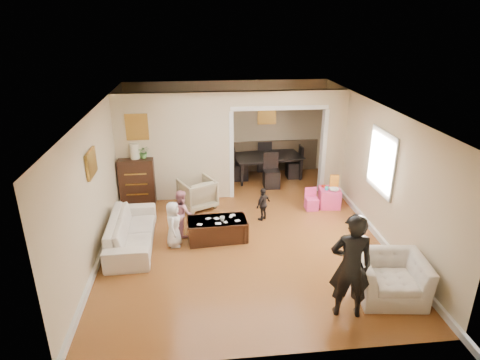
{
  "coord_description": "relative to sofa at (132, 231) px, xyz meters",
  "views": [
    {
      "loc": [
        -0.85,
        -7.64,
        4.2
      ],
      "look_at": [
        0.0,
        0.2,
        1.05
      ],
      "focal_mm": 30.82,
      "sensor_mm": 36.0,
      "label": 1
    }
  ],
  "objects": [
    {
      "name": "cyan_cup",
      "position": [
        4.28,
        1.24,
        0.19
      ],
      "size": [
        0.08,
        0.08,
        0.08
      ],
      "primitive_type": "cylinder",
      "color": "#27C4BC",
      "rests_on": "play_table"
    },
    {
      "name": "armchair_front",
      "position": [
        4.3,
        -2.07,
        0.04
      ],
      "size": [
        1.16,
        1.04,
        0.68
      ],
      "primitive_type": "imported",
      "rotation": [
        0.0,
        0.0,
        -0.12
      ],
      "color": "silver",
      "rests_on": "ground"
    },
    {
      "name": "toy_block",
      "position": [
        4.26,
        1.41,
        0.17
      ],
      "size": [
        0.09,
        0.08,
        0.05
      ],
      "primitive_type": "cube",
      "rotation": [
        0.0,
        0.0,
        0.23
      ],
      "color": "red",
      "rests_on": "play_table"
    },
    {
      "name": "floor",
      "position": [
        2.19,
        0.38,
        -0.3
      ],
      "size": [
        7.0,
        7.0,
        0.0
      ],
      "primitive_type": "plane",
      "color": "#9A5D27",
      "rests_on": "ground"
    },
    {
      "name": "partition_right",
      "position": [
        4.66,
        2.18,
        1.0
      ],
      "size": [
        0.55,
        0.18,
        2.6
      ],
      "primitive_type": "cube",
      "color": "beige",
      "rests_on": "ground"
    },
    {
      "name": "window_pane",
      "position": [
        4.92,
        -0.02,
        1.25
      ],
      "size": [
        0.03,
        0.95,
        1.1
      ],
      "primitive_type": "cube",
      "color": "white",
      "rests_on": "ground"
    },
    {
      "name": "craft_papers",
      "position": [
        1.74,
        0.02,
        0.14
      ],
      "size": [
        0.87,
        0.43,
        0.0
      ],
      "color": "white",
      "rests_on": "coffee_table"
    },
    {
      "name": "coffee_cup",
      "position": [
        1.77,
        -0.01,
        0.18
      ],
      "size": [
        0.1,
        0.1,
        0.09
      ],
      "primitive_type": "imported",
      "rotation": [
        0.0,
        0.0,
        0.08
      ],
      "color": "silver",
      "rests_on": "coffee_table"
    },
    {
      "name": "partition_left",
      "position": [
        0.81,
        2.18,
        1.0
      ],
      "size": [
        2.75,
        0.18,
        2.6
      ],
      "primitive_type": "cube",
      "color": "beige",
      "rests_on": "ground"
    },
    {
      "name": "framed_art_alcove",
      "position": [
        3.29,
        3.82,
        1.4
      ],
      "size": [
        0.45,
        0.03,
        0.55
      ],
      "primitive_type": "cube",
      "color": "brown"
    },
    {
      "name": "coffee_table",
      "position": [
        1.67,
        0.04,
        -0.08
      ],
      "size": [
        1.21,
        0.67,
        0.44
      ],
      "primitive_type": "cube",
      "rotation": [
        0.0,
        0.0,
        0.08
      ],
      "color": "#331A10",
      "rests_on": "ground"
    },
    {
      "name": "partition_header",
      "position": [
        3.29,
        2.18,
        2.12
      ],
      "size": [
        2.22,
        0.18,
        0.35
      ],
      "primitive_type": "cube",
      "color": "beige",
      "rests_on": "partition_right"
    },
    {
      "name": "child_kneel_b",
      "position": [
        0.97,
        0.34,
        0.18
      ],
      "size": [
        0.53,
        0.58,
        0.97
      ],
      "primitive_type": "imported",
      "rotation": [
        0.0,
        0.0,
        2.0
      ],
      "color": "pink",
      "rests_on": "ground"
    },
    {
      "name": "armchair_back",
      "position": [
        1.3,
        1.61,
        0.04
      ],
      "size": [
        1.0,
        1.01,
        0.69
      ],
      "primitive_type": "imported",
      "rotation": [
        0.0,
        0.0,
        3.59
      ],
      "color": "tan",
      "rests_on": "ground"
    },
    {
      "name": "dresser",
      "position": [
        -0.11,
        2.03,
        0.26
      ],
      "size": [
        0.81,
        0.46,
        1.12
      ],
      "primitive_type": "cube",
      "color": "black",
      "rests_on": "ground"
    },
    {
      "name": "framed_art_sofa_wall",
      "position": [
        -0.52,
        -0.22,
        1.5
      ],
      "size": [
        0.03,
        0.55,
        0.4
      ],
      "primitive_type": "cube",
      "color": "brown"
    },
    {
      "name": "framed_art_partition",
      "position": [
        -0.01,
        2.08,
        1.55
      ],
      "size": [
        0.45,
        0.03,
        0.55
      ],
      "primitive_type": "cube",
      "color": "brown",
      "rests_on": "partition_left"
    },
    {
      "name": "child_kneel_a",
      "position": [
        0.82,
        -0.11,
        0.16
      ],
      "size": [
        0.34,
        0.48,
        0.93
      ],
      "primitive_type": "imported",
      "rotation": [
        0.0,
        0.0,
        1.48
      ],
      "color": "white",
      "rests_on": "ground"
    },
    {
      "name": "table_lamp",
      "position": [
        -0.11,
        2.03,
        0.99
      ],
      "size": [
        0.22,
        0.22,
        0.36
      ],
      "primitive_type": "cylinder",
      "color": "beige",
      "rests_on": "dresser"
    },
    {
      "name": "sofa",
      "position": [
        0.0,
        0.0,
        0.0
      ],
      "size": [
        0.86,
        2.09,
        0.6
      ],
      "primitive_type": "imported",
      "rotation": [
        0.0,
        0.0,
        1.6
      ],
      "color": "silver",
      "rests_on": "ground"
    },
    {
      "name": "child_toddler",
      "position": [
        2.72,
        0.79,
        0.08
      ],
      "size": [
        0.44,
        0.44,
        0.75
      ],
      "primitive_type": "imported",
      "rotation": [
        0.0,
        0.0,
        -2.36
      ],
      "color": "black",
      "rests_on": "ground"
    },
    {
      "name": "cereal_box",
      "position": [
        4.5,
        1.39,
        0.3
      ],
      "size": [
        0.21,
        0.09,
        0.3
      ],
      "primitive_type": "cube",
      "rotation": [
        0.0,
        0.0,
        -0.12
      ],
      "color": "yellow",
      "rests_on": "play_table"
    },
    {
      "name": "adult_person",
      "position": [
        3.48,
        -2.41,
        0.54
      ],
      "size": [
        0.67,
        0.5,
        1.68
      ],
      "primitive_type": "imported",
      "rotation": [
        0.0,
        0.0,
        2.97
      ],
      "color": "black",
      "rests_on": "ground"
    },
    {
      "name": "dining_table",
      "position": [
        3.24,
        3.27,
        0.02
      ],
      "size": [
        1.98,
        1.3,
        0.65
      ],
      "primitive_type": "imported",
      "rotation": [
        0.0,
        0.0,
        0.15
      ],
      "color": "black",
      "rests_on": "ground"
    },
    {
      "name": "play_bowl",
      "position": [
        4.43,
        1.17,
        0.18
      ],
      "size": [
        0.26,
        0.26,
        0.06
      ],
      "primitive_type": "imported",
      "rotation": [
        0.0,
        0.0,
        -0.12
      ],
      "color": "white",
      "rests_on": "play_table"
    },
    {
      "name": "play_table",
      "position": [
        4.38,
        1.29,
        -0.08
      ],
      "size": [
        0.52,
        0.52,
        0.45
      ],
      "primitive_type": "cube",
      "rotation": [
        0.0,
        0.0,
        -0.12
      ],
      "color": "#F74189",
      "rests_on": "ground"
    },
    {
      "name": "potted_plant",
      "position": [
        0.09,
        2.03,
        0.97
      ],
      "size": [
        0.28,
        0.24,
        0.31
      ],
      "primitive_type": "imported",
      "color": "#467735",
      "rests_on": "dresser"
    }
  ]
}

